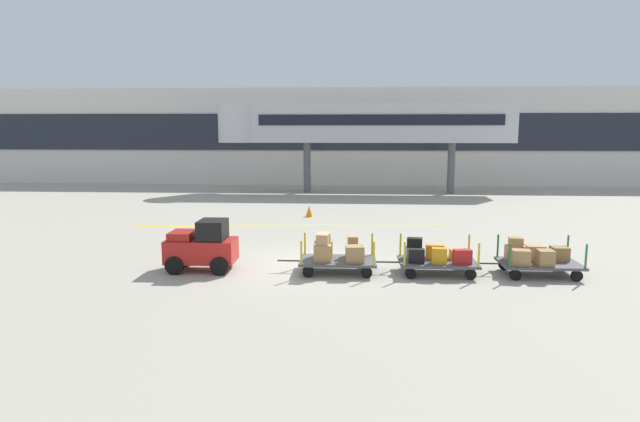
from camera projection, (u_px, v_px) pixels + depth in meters
The scene contains 9 objects.
ground_plane at pixel (307, 265), 17.16m from camera, with size 120.00×120.00×0.00m, color #A8A08E.
apron_lead_line at pixel (292, 226), 24.03m from camera, with size 14.22×0.20×0.01m, color yellow.
terminal_building at pixel (336, 137), 42.22m from camera, with size 63.56×2.51×7.49m.
jet_bridge at pixel (353, 124), 36.08m from camera, with size 19.94×3.00×6.03m.
baggage_tug at pixel (202, 246), 16.35m from camera, with size 2.11×1.24×1.58m.
baggage_cart_lead at pixel (337, 254), 16.14m from camera, with size 3.01×1.42×1.23m.
baggage_cart_middle at pixel (436, 258), 16.01m from camera, with size 3.01×1.42×1.10m.
baggage_cart_tail at pixel (536, 257), 15.88m from camera, with size 3.01×1.42×1.10m.
safety_cone_near at pixel (309, 211), 26.50m from camera, with size 0.36×0.36×0.55m, color orange.
Camera 1 is at (1.47, -16.64, 4.31)m, focal length 29.91 mm.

